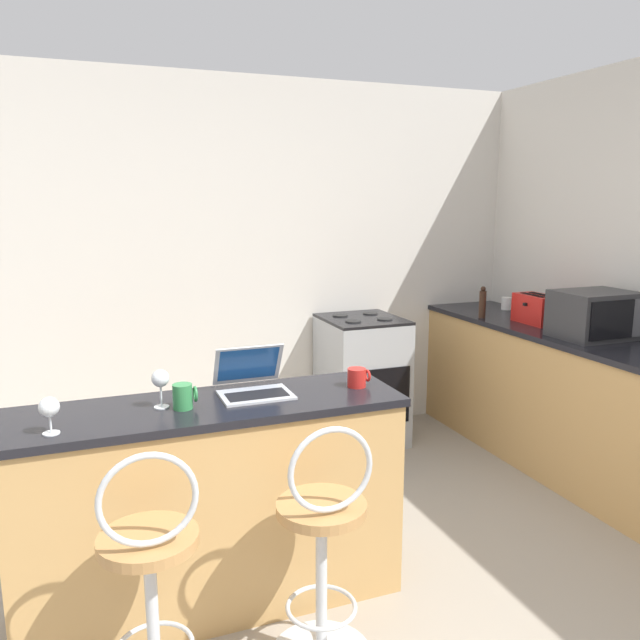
{
  "coord_description": "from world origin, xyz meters",
  "views": [
    {
      "loc": [
        -0.88,
        -1.66,
        1.76
      ],
      "look_at": [
        0.48,
        1.9,
        1.02
      ],
      "focal_mm": 35.0,
      "sensor_mm": 36.0,
      "label": 1
    }
  ],
  "objects": [
    {
      "name": "pepper_mill",
      "position": [
        1.78,
        2.04,
        1.03
      ],
      "size": [
        0.05,
        0.05,
        0.23
      ],
      "color": "#331E14",
      "rests_on": "counter_right"
    },
    {
      "name": "mug_green",
      "position": [
        -0.54,
        0.81,
        0.97
      ],
      "size": [
        0.1,
        0.08,
        0.1
      ],
      "color": "#338447",
      "rests_on": "breakfast_bar"
    },
    {
      "name": "wine_glass_tall",
      "position": [
        -0.62,
        0.85,
        1.04
      ],
      "size": [
        0.07,
        0.07,
        0.16
      ],
      "color": "silver",
      "rests_on": "breakfast_bar"
    },
    {
      "name": "stove_range",
      "position": [
        0.98,
        2.35,
        0.46
      ],
      "size": [
        0.54,
        0.6,
        0.93
      ],
      "color": "#9EA3A8",
      "rests_on": "ground_plane"
    },
    {
      "name": "mug_red",
      "position": [
        0.25,
        0.83,
        0.97
      ],
      "size": [
        0.1,
        0.08,
        0.09
      ],
      "color": "red",
      "rests_on": "breakfast_bar"
    },
    {
      "name": "toaster",
      "position": [
        2.01,
        1.74,
        1.02
      ],
      "size": [
        0.2,
        0.32,
        0.2
      ],
      "color": "red",
      "rests_on": "counter_right"
    },
    {
      "name": "wine_glass_short",
      "position": [
        -1.03,
        0.69,
        1.02
      ],
      "size": [
        0.07,
        0.07,
        0.14
      ],
      "color": "silver",
      "rests_on": "breakfast_bar"
    },
    {
      "name": "bar_stool_far",
      "position": [
        -0.11,
        0.32,
        0.46
      ],
      "size": [
        0.4,
        0.4,
        0.98
      ],
      "color": "silver",
      "rests_on": "ground_plane"
    },
    {
      "name": "counter_right",
      "position": [
        2.02,
        1.09,
        0.46
      ],
      "size": [
        0.62,
        3.2,
        0.92
      ],
      "color": "tan",
      "rests_on": "ground_plane"
    },
    {
      "name": "microwave",
      "position": [
        2.03,
        1.25,
        1.07
      ],
      "size": [
        0.46,
        0.36,
        0.29
      ],
      "color": "#2D2D30",
      "rests_on": "counter_right"
    },
    {
      "name": "laptop",
      "position": [
        -0.22,
        0.91,
        0.97
      ],
      "size": [
        0.31,
        0.29,
        0.2
      ],
      "color": "#B7BABF",
      "rests_on": "breakfast_bar"
    },
    {
      "name": "bar_stool_near",
      "position": [
        -0.74,
        0.32,
        0.46
      ],
      "size": [
        0.4,
        0.4,
        0.98
      ],
      "color": "silver",
      "rests_on": "ground_plane"
    },
    {
      "name": "wall_back",
      "position": [
        0.0,
        2.7,
        1.3
      ],
      "size": [
        12.0,
        0.06,
        2.6
      ],
      "color": "silver",
      "rests_on": "ground_plane"
    },
    {
      "name": "breakfast_bar",
      "position": [
        -0.43,
        0.83,
        0.46
      ],
      "size": [
        1.64,
        0.49,
        0.92
      ],
      "color": "tan",
      "rests_on": "ground_plane"
    },
    {
      "name": "mug_white",
      "position": [
        2.17,
        2.27,
        0.97
      ],
      "size": [
        0.09,
        0.08,
        0.1
      ],
      "color": "white",
      "rests_on": "counter_right"
    }
  ]
}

